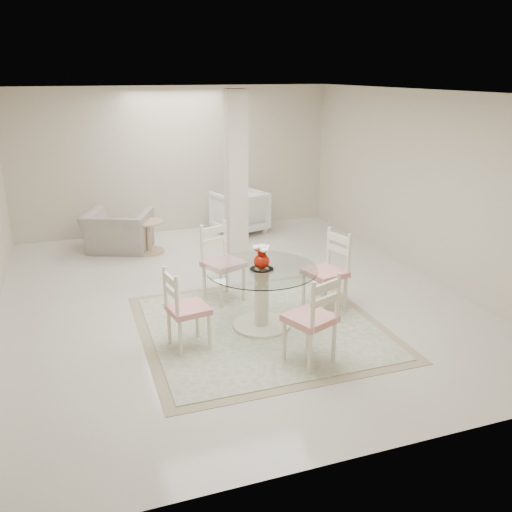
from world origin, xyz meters
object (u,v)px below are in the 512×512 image
object	(u,v)px
dining_table	(262,298)
dining_chair_east	(330,265)
dining_chair_north	(220,257)
dining_chair_south	(315,313)
recliner_taupe	(119,231)
column	(236,180)
dining_chair_west	(182,304)
armchair_white	(240,212)
red_vase	(262,257)
side_table	(149,238)

from	to	relation	value
dining_table	dining_chair_east	size ratio (longest dim) A/B	1.15
dining_chair_north	dining_chair_south	size ratio (longest dim) A/B	1.02
dining_chair_south	recliner_taupe	xyz separation A→B (m)	(-1.54, 4.61, -0.25)
column	dining_chair_east	world-z (taller)	column
dining_chair_west	recliner_taupe	world-z (taller)	dining_chair_west
column	dining_chair_east	xyz separation A→B (m)	(0.58, -2.13, -0.75)
armchair_white	dining_chair_east	bearing A→B (deg)	73.15
dining_chair_west	armchair_white	bearing A→B (deg)	-35.21
dining_table	armchair_white	distance (m)	4.13
dining_chair_west	dining_chair_south	xyz separation A→B (m)	(1.22, -0.78, 0.05)
red_vase	dining_chair_south	world-z (taller)	dining_chair_south
column	dining_chair_east	bearing A→B (deg)	-74.76
column	side_table	bearing A→B (deg)	142.25
dining_chair_west	side_table	distance (m)	3.56
recliner_taupe	dining_chair_south	bearing A→B (deg)	131.10
red_vase	dining_chair_north	bearing A→B (deg)	102.91
column	side_table	distance (m)	1.94
dining_chair_south	side_table	xyz separation A→B (m)	(-1.07, 4.32, -0.34)
armchair_white	dining_chair_west	bearing A→B (deg)	47.83
dining_table	dining_chair_south	xyz separation A→B (m)	(0.23, -1.00, 0.21)
column	dining_chair_east	size ratio (longest dim) A/B	2.35
red_vase	dining_chair_south	bearing A→B (deg)	-77.14
dining_chair_north	armchair_white	bearing A→B (deg)	46.57
red_vase	recliner_taupe	xyz separation A→B (m)	(-1.31, 3.61, -0.56)
dining_chair_west	dining_chair_east	bearing A→B (deg)	-87.79
recliner_taupe	armchair_white	size ratio (longest dim) A/B	1.20
recliner_taupe	armchair_white	world-z (taller)	armchair_white
dining_chair_west	recliner_taupe	xyz separation A→B (m)	(-0.31, 3.83, -0.20)
dining_chair_east	recliner_taupe	bearing A→B (deg)	-160.38
armchair_white	dining_table	bearing A→B (deg)	59.13
dining_chair_west	dining_chair_south	distance (m)	1.45
armchair_white	dining_chair_north	bearing A→B (deg)	50.97
armchair_white	side_table	world-z (taller)	armchair_white
dining_chair_south	side_table	distance (m)	4.47
column	side_table	xyz separation A→B (m)	(-1.27, 0.98, -1.09)
dining_chair_east	side_table	size ratio (longest dim) A/B	2.08
dining_chair_east	dining_chair_north	xyz separation A→B (m)	(-1.23, 0.78, 0.00)
red_vase	armchair_white	bearing A→B (deg)	76.11
column	armchair_white	xyz separation A→B (m)	(0.57, 1.66, -0.95)
dining_chair_north	dining_chair_east	bearing A→B (deg)	-53.73
dining_chair_east	dining_chair_west	distance (m)	2.04
dining_chair_north	side_table	bearing A→B (deg)	83.46
recliner_taupe	dining_chair_west	bearing A→B (deg)	117.35
side_table	red_vase	bearing A→B (deg)	-75.74
dining_chair_south	armchair_white	size ratio (longest dim) A/B	1.28
dining_chair_east	dining_chair_south	distance (m)	1.44
dining_chair_south	armchair_white	bearing A→B (deg)	-120.90
dining_table	dining_chair_south	world-z (taller)	dining_chair_south
column	armchair_white	size ratio (longest dim) A/B	3.06
recliner_taupe	armchair_white	bearing A→B (deg)	-147.55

